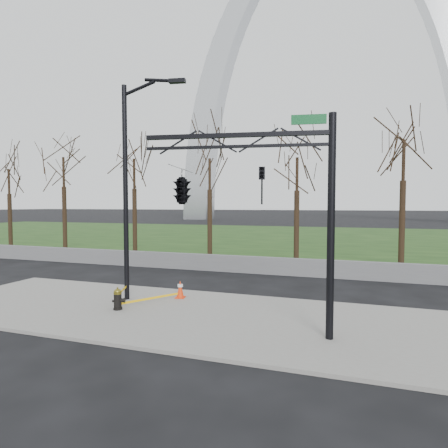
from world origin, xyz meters
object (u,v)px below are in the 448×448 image
(traffic_cone, at_px, (180,289))
(fire_hydrant, at_px, (118,299))
(street_light, at_px, (131,176))
(traffic_signal_mast, at_px, (209,186))

(traffic_cone, bearing_deg, fire_hydrant, -122.47)
(traffic_cone, distance_m, street_light, 4.61)
(traffic_cone, xyz_separation_m, street_light, (-1.60, -0.76, 4.26))
(traffic_signal_mast, bearing_deg, traffic_cone, 117.58)
(fire_hydrant, xyz_separation_m, street_light, (-0.27, 1.32, 4.25))
(fire_hydrant, height_order, traffic_signal_mast, traffic_signal_mast)
(fire_hydrant, xyz_separation_m, traffic_signal_mast, (3.71, -1.07, 3.70))
(traffic_signal_mast, bearing_deg, street_light, 139.48)
(street_light, distance_m, traffic_signal_mast, 4.68)
(traffic_cone, height_order, traffic_signal_mast, traffic_signal_mast)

